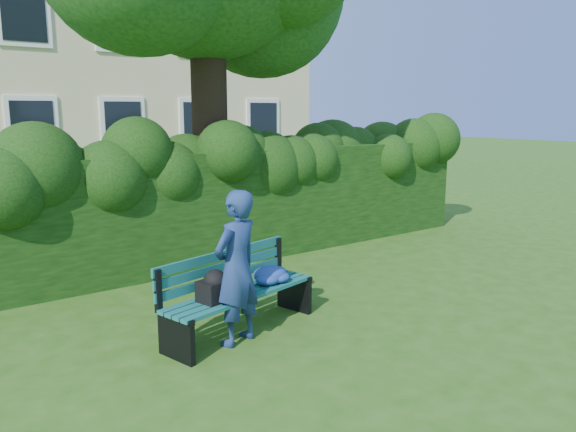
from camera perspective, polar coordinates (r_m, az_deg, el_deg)
ground at (r=7.78m, az=2.68°, el=-7.56°), size 80.00×80.00×0.00m
hedge at (r=9.31m, az=-5.93°, el=1.16°), size 10.00×1.00×1.80m
park_bench at (r=6.32m, az=-4.64°, el=-7.20°), size 2.00×0.98×0.89m
man_reading at (r=5.88m, az=-5.26°, el=-5.27°), size 0.69×0.56×1.64m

